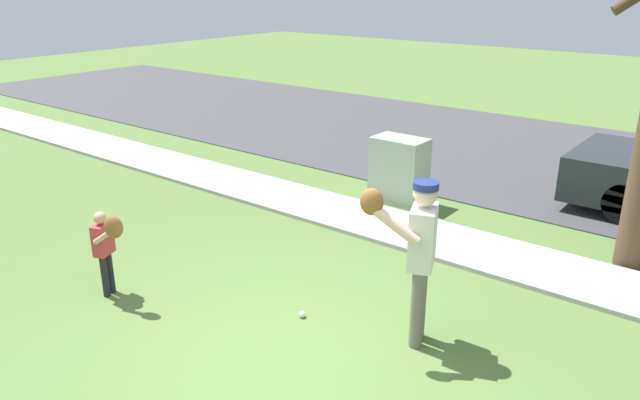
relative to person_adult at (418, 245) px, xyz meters
The scene contains 7 objects.
ground_plane 2.69m from the person_adult, 111.78° to the left, with size 48.00×48.00×0.00m, color #567538.
sidewalk_strip 2.77m from the person_adult, 110.95° to the left, with size 36.00×1.20×0.06m, color #A3A39E.
road_surface 7.53m from the person_adult, 97.07° to the left, with size 36.00×6.80×0.02m, color #424244.
person_adult is the anchor object (origin of this frame).
person_child 3.48m from the person_adult, 157.60° to the right, with size 0.55×0.34×1.07m.
baseball 1.60m from the person_adult, 164.18° to the right, with size 0.07×0.07×0.07m, color white.
utility_cabinet 4.13m from the person_adult, 123.17° to the left, with size 0.85×0.54×1.07m, color #9EB293.
Camera 1 is at (3.45, -3.56, 3.50)m, focal length 34.27 mm.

